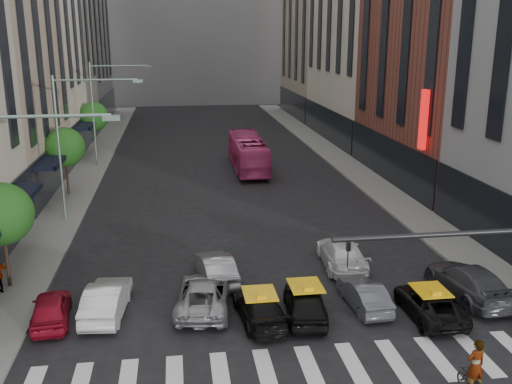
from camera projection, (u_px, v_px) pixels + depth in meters
name	position (u px, v px, depth m)	size (l,w,h in m)	color
sidewalk_left	(81.00, 181.00, 45.85)	(3.00, 96.00, 0.15)	slate
sidewalk_right	(357.00, 172.00, 48.98)	(3.00, 96.00, 0.15)	slate
building_left_d	(69.00, 7.00, 74.50)	(8.00, 18.00, 30.00)	gray
building_right_b	(447.00, 14.00, 43.42)	(8.00, 18.00, 26.00)	brown
building_right_d	(322.00, 16.00, 79.40)	(8.00, 18.00, 28.00)	tan
tree_near	(1.00, 214.00, 25.77)	(2.88, 2.88, 4.95)	black
tree_mid	(65.00, 147.00, 41.04)	(2.88, 2.88, 4.95)	black
tree_far	(94.00, 117.00, 56.30)	(2.88, 2.88, 4.95)	black
streetlamp_mid	(73.00, 129.00, 34.95)	(5.38, 0.25, 9.00)	gray
streetlamp_far	(103.00, 100.00, 50.21)	(5.38, 0.25, 9.00)	gray
liberty_sign	(424.00, 120.00, 38.01)	(0.30, 0.70, 4.00)	red
car_red	(51.00, 309.00, 23.42)	(1.49, 3.69, 1.26)	maroon
car_white_front	(107.00, 299.00, 24.09)	(1.51, 4.32, 1.42)	silver
car_silver	(204.00, 294.00, 24.62)	(2.25, 4.88, 1.36)	gray
taxi_left	(260.00, 307.00, 23.55)	(1.71, 4.20, 1.22)	black
taxi_center	(305.00, 302.00, 23.85)	(1.67, 4.16, 1.42)	black
car_grey_mid	(364.00, 294.00, 24.74)	(1.30, 3.72, 1.22)	#44474C
taxi_right	(429.00, 303.00, 23.95)	(1.96, 4.26, 1.18)	black
car_grey_curb	(468.00, 281.00, 25.71)	(2.11, 5.18, 1.50)	#3E4045
car_row2_left	(216.00, 268.00, 27.34)	(1.46, 4.20, 1.38)	gray
car_row2_right	(341.00, 253.00, 29.11)	(2.00, 4.92, 1.43)	silver
bus	(248.00, 153.00, 49.88)	(2.51, 10.74, 2.99)	#E1428D
rider	(477.00, 348.00, 18.27)	(0.67, 0.44, 1.84)	gray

